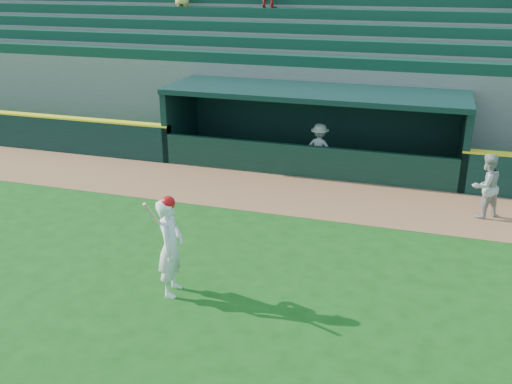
% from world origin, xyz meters
% --- Properties ---
extents(ground, '(120.00, 120.00, 0.00)m').
position_xyz_m(ground, '(0.00, 0.00, 0.00)').
color(ground, '#134812').
rests_on(ground, ground).
extents(warning_track, '(40.00, 3.00, 0.01)m').
position_xyz_m(warning_track, '(0.00, 4.90, 0.01)').
color(warning_track, '#925E3A').
rests_on(warning_track, ground).
extents(dugout_player_front, '(1.04, 1.01, 1.68)m').
position_xyz_m(dugout_player_front, '(5.07, 4.86, 0.84)').
color(dugout_player_front, '#A3A49E').
rests_on(dugout_player_front, ground).
extents(dugout_player_inside, '(1.07, 0.71, 1.56)m').
position_xyz_m(dugout_player_inside, '(0.36, 7.06, 0.78)').
color(dugout_player_inside, '#9B9B96').
rests_on(dugout_player_inside, ground).
extents(dugout, '(9.40, 2.80, 2.46)m').
position_xyz_m(dugout, '(0.00, 8.00, 1.36)').
color(dugout, slate).
rests_on(dugout, ground).
extents(stands, '(34.50, 6.25, 7.13)m').
position_xyz_m(stands, '(-0.02, 12.57, 2.40)').
color(stands, slate).
rests_on(stands, ground).
extents(batter_at_plate, '(0.58, 0.86, 2.05)m').
position_xyz_m(batter_at_plate, '(-0.93, -0.90, 1.01)').
color(batter_at_plate, white).
rests_on(batter_at_plate, ground).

